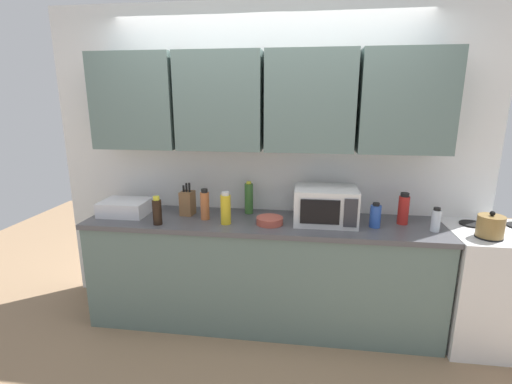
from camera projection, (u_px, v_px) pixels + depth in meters
The scene contains 16 objects.
ground_plane at pixel (249, 378), 2.52m from camera, with size 8.00×8.00×0.00m, color #937556.
wall_back_with_cabinets at pixel (266, 132), 3.03m from camera, with size 3.69×0.38×2.60m.
counter_run at pixel (262, 271), 3.09m from camera, with size 2.82×0.63×0.90m.
stove_range at pixel (495, 287), 2.83m from camera, with size 0.76×0.64×0.91m.
kettle at pixel (490, 226), 2.58m from camera, with size 0.18×0.18×0.18m.
microwave at pixel (325, 205), 2.89m from camera, with size 0.48×0.37×0.28m.
dish_rack at pixel (125, 207), 3.12m from camera, with size 0.38×0.30×0.12m, color silver.
knife_block at pixel (188, 203), 3.10m from camera, with size 0.11×0.13×0.28m.
bottle_clear_tall at pixel (436, 220), 2.71m from camera, with size 0.06×0.06×0.18m.
bottle_yellow_mustard at pixel (226, 209), 2.86m from camera, with size 0.08×0.08×0.26m.
bottle_soy_dark at pixel (157, 211), 2.85m from camera, with size 0.07×0.07×0.23m.
bottle_spice_jar at pixel (205, 205), 2.98m from camera, with size 0.07×0.07×0.25m.
bottle_red_sauce at pixel (403, 209), 2.86m from camera, with size 0.08×0.08×0.25m.
bottle_blue_cleaner at pixel (375, 216), 2.80m from camera, with size 0.08×0.08×0.19m.
bottle_green_oil at pixel (249, 198), 3.13m from camera, with size 0.07×0.07×0.28m.
bowl_ceramic_small at pixel (270, 221), 2.88m from camera, with size 0.21×0.21×0.06m, color #B24C3D.
Camera 1 is at (0.34, -3.11, 1.85)m, focal length 26.03 mm.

